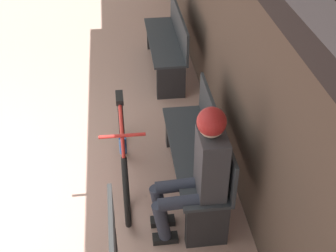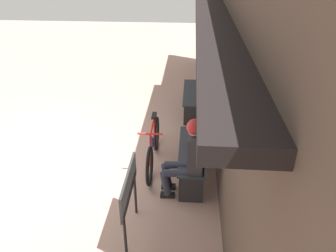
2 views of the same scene
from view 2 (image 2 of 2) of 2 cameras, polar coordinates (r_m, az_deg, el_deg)
ground_plane at (r=6.17m, az=-20.53°, el=-5.99°), size 24.00×24.00×0.00m
storefront_wall at (r=4.87m, az=10.17°, el=8.33°), size 12.00×0.56×3.20m
park_bench_near at (r=5.34m, az=4.71°, el=-4.62°), size 1.49×0.42×0.86m
bicycle at (r=5.56m, az=-2.60°, el=-3.68°), size 1.65×0.40×0.85m
person_seated at (r=4.71m, az=3.63°, el=-4.77°), size 0.34×0.61×1.28m
park_bench_far at (r=7.45m, az=4.73°, el=5.54°), size 1.51×0.42×0.86m
signboard at (r=4.10m, az=-6.84°, el=-10.95°), size 0.94×0.04×0.97m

